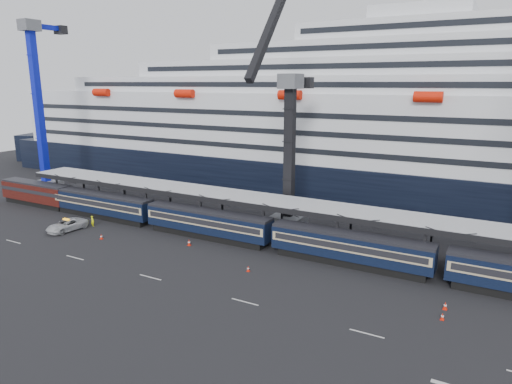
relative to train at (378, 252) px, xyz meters
The scene contains 14 objects.
ground 11.25m from the train, 65.06° to the right, with size 260.00×260.00×0.00m, color black.
lane_markings 20.02m from the train, 49.95° to the right, with size 111.00×4.27×0.02m.
train is the anchor object (origin of this frame).
canopy 6.85m from the train, 40.71° to the left, with size 130.00×6.25×5.53m.
cruise_ship 37.56m from the train, 84.34° to the left, with size 214.09×28.84×34.00m.
crane_blue 69.64m from the train, behind, with size 4.50×19.91×52.01m.
crane_dark_near 20.10m from the train, 150.76° to the left, with size 4.50×17.75×35.08m.
pickup_truck 43.59m from the train, behind, with size 2.71×5.87×1.63m, color #B0B3B7.
worker 41.52m from the train, behind, with size 0.58×0.38×1.60m, color #ECF20C.
traffic_cone_a 36.60m from the train, 168.09° to the right, with size 0.37×0.37×0.75m.
traffic_cone_b 24.11m from the train, behind, with size 0.43×0.43×0.86m.
traffic_cone_c 14.86m from the train, 149.89° to the right, with size 0.34×0.34×0.69m.
traffic_cone_d 10.25m from the train, 38.07° to the right, with size 0.39×0.39×0.79m.
traffic_cone_e 11.75m from the train, 46.58° to the right, with size 0.35×0.35×0.70m.
Camera 1 is at (6.50, -39.16, 20.81)m, focal length 32.00 mm.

